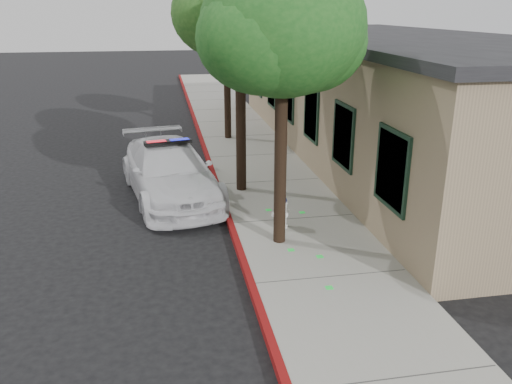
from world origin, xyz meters
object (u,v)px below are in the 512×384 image
at_px(police_car, 170,171).
at_px(street_tree_far, 227,23).
at_px(fire_hydrant, 281,211).
at_px(street_tree_near, 283,33).
at_px(street_tree_mid, 240,11).
at_px(clapboard_building, 391,95).

distance_m(police_car, street_tree_far, 7.70).
distance_m(fire_hydrant, street_tree_near, 4.14).
bearing_deg(fire_hydrant, police_car, 111.89).
xyz_separation_m(fire_hydrant, street_tree_near, (-0.19, -0.76, 4.07)).
bearing_deg(street_tree_far, street_tree_mid, -94.07).
height_order(clapboard_building, police_car, clapboard_building).
bearing_deg(street_tree_near, street_tree_far, 89.09).
xyz_separation_m(police_car, fire_hydrant, (2.52, -2.96, -0.22)).
bearing_deg(street_tree_mid, street_tree_near, -85.57).
relative_size(street_tree_near, street_tree_far, 1.03).
bearing_deg(street_tree_mid, clapboard_building, 30.48).
height_order(police_car, street_tree_far, street_tree_far).
height_order(clapboard_building, fire_hydrant, clapboard_building).
height_order(clapboard_building, street_tree_far, street_tree_far).
bearing_deg(clapboard_building, street_tree_far, 153.60).
distance_m(fire_hydrant, street_tree_mid, 5.37).
height_order(fire_hydrant, street_tree_mid, street_tree_mid).
relative_size(clapboard_building, street_tree_near, 3.48).
bearing_deg(fire_hydrant, street_tree_far, 71.75).
xyz_separation_m(street_tree_mid, street_tree_far, (0.45, 6.26, -0.49)).
height_order(police_car, street_tree_near, street_tree_near).
height_order(police_car, street_tree_mid, street_tree_mid).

